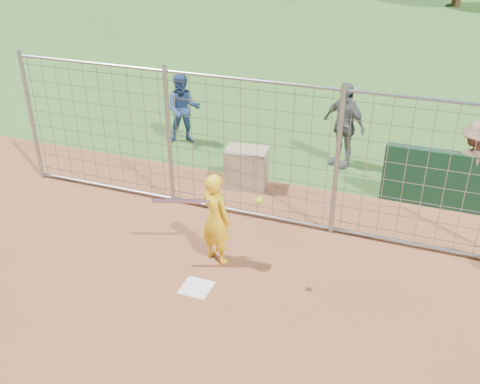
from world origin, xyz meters
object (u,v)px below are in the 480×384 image
at_px(batter, 216,218).
at_px(equipment_bin, 246,168).
at_px(bystander_b, 344,125).
at_px(bystander_c, 473,167).
at_px(bystander_a, 183,109).

bearing_deg(batter, equipment_bin, -60.31).
height_order(bystander_b, bystander_c, bystander_b).
bearing_deg(equipment_bin, bystander_c, 1.05).
height_order(bystander_a, equipment_bin, bystander_a).
relative_size(bystander_a, bystander_b, 0.91).
height_order(bystander_b, equipment_bin, bystander_b).
height_order(batter, bystander_b, bystander_b).
height_order(batter, equipment_bin, batter).
xyz_separation_m(bystander_c, equipment_bin, (-4.06, -0.60, -0.44)).
relative_size(bystander_a, equipment_bin, 2.05).
distance_m(batter, bystander_c, 4.79).
bearing_deg(bystander_b, batter, -74.63).
xyz_separation_m(bystander_a, equipment_bin, (2.13, -1.61, -0.42)).
distance_m(bystander_a, bystander_b, 3.67).
distance_m(bystander_a, equipment_bin, 2.70).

